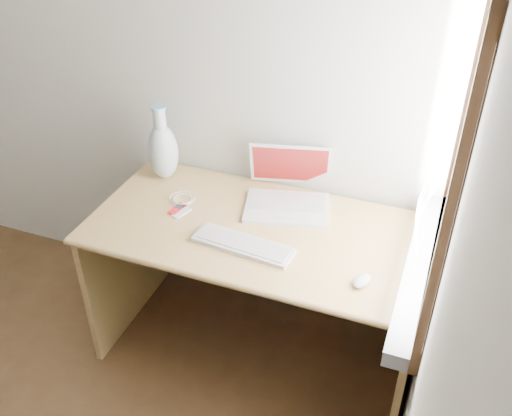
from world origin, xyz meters
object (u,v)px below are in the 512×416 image
at_px(laptop, 291,193).
at_px(vase, 163,150).
at_px(external_keyboard, 243,245).
at_px(desk, 264,255).

bearing_deg(laptop, vase, 165.28).
relative_size(laptop, external_keyboard, 0.98).
xyz_separation_m(laptop, vase, (-0.62, 0.01, 0.09)).
bearing_deg(desk, vase, 166.14).
height_order(laptop, vase, vase).
bearing_deg(desk, external_keyboard, -91.96).
height_order(laptop, external_keyboard, laptop).
xyz_separation_m(desk, vase, (-0.55, 0.13, 0.36)).
height_order(desk, laptop, laptop).
distance_m(external_keyboard, vase, 0.66).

